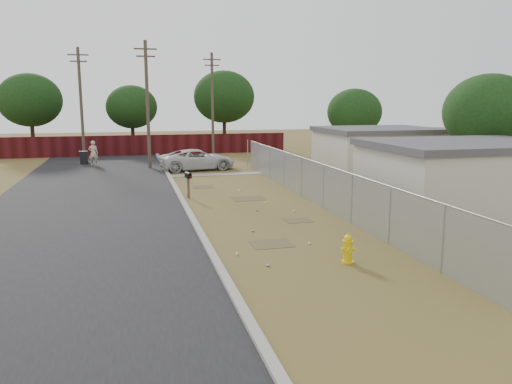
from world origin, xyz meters
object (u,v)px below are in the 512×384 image
object	(u,v)px
fire_hydrant	(348,249)
pedestrian	(93,153)
trash_bin	(84,157)
mailbox	(188,178)
pickup_truck	(198,160)

from	to	relation	value
fire_hydrant	pedestrian	distance (m)	27.34
fire_hydrant	trash_bin	size ratio (longest dim) A/B	0.93
mailbox	pickup_truck	size ratio (longest dim) A/B	0.25
pickup_truck	pedestrian	bearing A→B (deg)	52.06
pickup_truck	pedestrian	xyz separation A→B (m)	(-7.29, 4.19, 0.21)
trash_bin	pedestrian	bearing A→B (deg)	-55.80
pickup_truck	trash_bin	world-z (taller)	pickup_truck
pickup_truck	fire_hydrant	bearing A→B (deg)	176.25
trash_bin	fire_hydrant	bearing A→B (deg)	-70.21
fire_hydrant	mailbox	distance (m)	11.93
fire_hydrant	pedestrian	xyz separation A→B (m)	(-8.91, 25.84, 0.51)
mailbox	trash_bin	bearing A→B (deg)	111.77
fire_hydrant	pedestrian	world-z (taller)	pedestrian
trash_bin	pickup_truck	bearing A→B (deg)	-33.61
mailbox	trash_bin	world-z (taller)	mailbox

